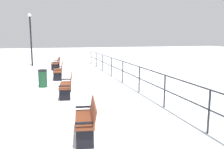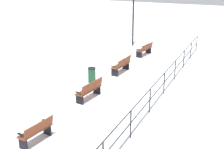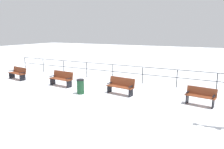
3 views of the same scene
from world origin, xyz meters
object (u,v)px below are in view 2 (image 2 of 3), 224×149
at_px(bench_second, 122,65).
at_px(lamppost_near, 133,10).
at_px(bench_third, 90,90).
at_px(trash_bin, 92,75).
at_px(bench_fourth, 36,131).
at_px(bench_nearest, 145,49).

bearing_deg(bench_second, lamppost_near, -70.63).
relative_size(bench_third, trash_bin, 1.99).
bearing_deg(bench_fourth, trash_bin, -72.43).
xyz_separation_m(bench_third, trash_bin, (1.00, -2.06, -0.06)).
xyz_separation_m(bench_nearest, bench_third, (-0.08, 8.41, 0.02)).
height_order(bench_nearest, bench_fourth, bench_nearest).
height_order(lamppost_near, trash_bin, lamppost_near).
xyz_separation_m(lamppost_near, trash_bin, (-0.95, 8.77, -2.41)).
distance_m(bench_third, trash_bin, 2.29).
relative_size(bench_nearest, bench_fourth, 1.18).
bearing_deg(bench_second, bench_third, 95.44).
bearing_deg(trash_bin, bench_fourth, 99.96).
distance_m(bench_nearest, bench_second, 4.20).
distance_m(bench_third, lamppost_near, 11.25).
height_order(bench_third, trash_bin, bench_third).
xyz_separation_m(bench_fourth, lamppost_near, (2.05, -15.03, 2.37)).
bearing_deg(bench_fourth, bench_second, -80.93).
bearing_deg(bench_third, trash_bin, -57.26).
xyz_separation_m(bench_fourth, trash_bin, (1.10, -6.26, -0.04)).
distance_m(bench_second, bench_third, 4.21).
bearing_deg(bench_nearest, lamppost_near, -43.54).
bearing_deg(bench_fourth, bench_third, -81.00).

